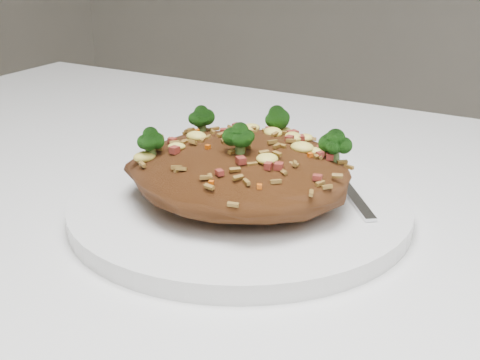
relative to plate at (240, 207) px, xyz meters
name	(u,v)px	position (x,y,z in m)	size (l,w,h in m)	color
plate	(240,207)	(0.00, 0.00, 0.00)	(0.26, 0.26, 0.01)	white
fried_rice	(240,162)	(0.00, 0.00, 0.04)	(0.17, 0.16, 0.07)	brown
fork	(343,182)	(0.06, 0.07, 0.01)	(0.11, 0.14, 0.00)	silver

